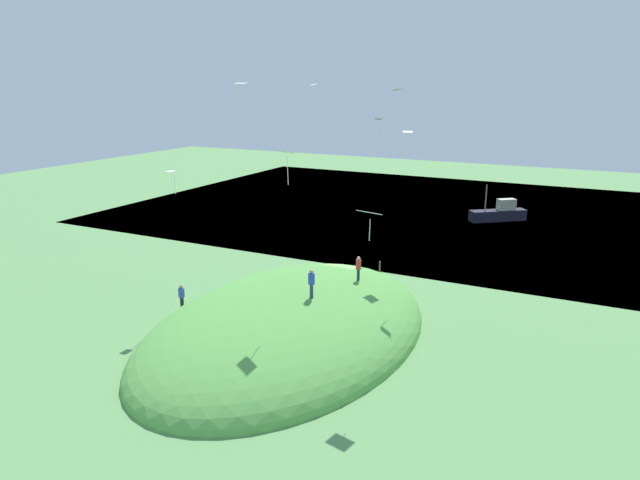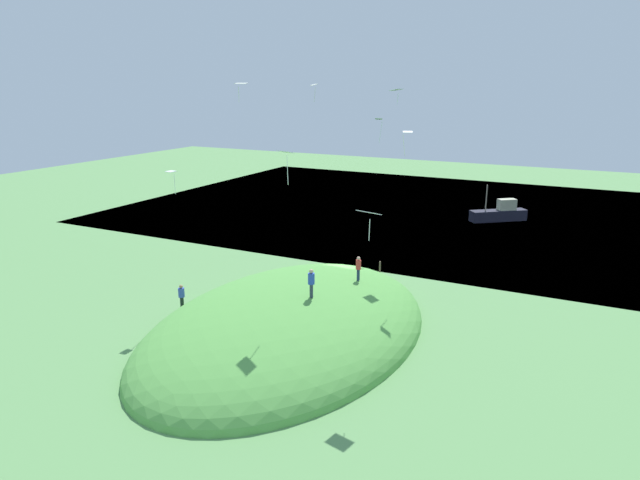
% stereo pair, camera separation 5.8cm
% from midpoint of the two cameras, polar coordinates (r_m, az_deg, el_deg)
% --- Properties ---
extents(ground_plane, '(160.00, 160.00, 0.00)m').
position_cam_midpoint_polar(ground_plane, '(45.96, 2.32, -4.96)').
color(ground_plane, '#5D9252').
extents(lake_water, '(53.01, 80.00, 0.40)m').
position_cam_midpoint_polar(lake_water, '(75.29, 12.56, 2.56)').
color(lake_water, '#4D6492').
rests_on(lake_water, ground_plane).
extents(grass_hill, '(25.15, 16.27, 5.91)m').
position_cam_midpoint_polar(grass_hill, '(38.50, -3.09, -9.11)').
color(grass_hill, '#569D46').
rests_on(grass_hill, ground_plane).
extents(boat_on_lake, '(5.47, 6.23, 4.39)m').
position_cam_midpoint_polar(boat_on_lake, '(71.91, 17.26, 2.53)').
color(boat_on_lake, black).
rests_on(boat_on_lake, lake_water).
extents(person_walking_path, '(0.58, 0.58, 1.85)m').
position_cam_midpoint_polar(person_walking_path, '(35.95, -0.90, -3.94)').
color(person_walking_path, '#2A3246').
rests_on(person_walking_path, grass_hill).
extents(person_with_child, '(0.45, 0.45, 1.70)m').
position_cam_midpoint_polar(person_with_child, '(41.06, -13.57, -5.17)').
color(person_with_child, black).
rests_on(person_with_child, grass_hill).
extents(person_watching_kites, '(0.45, 0.45, 1.75)m').
position_cam_midpoint_polar(person_watching_kites, '(40.14, 3.78, -2.51)').
color(person_watching_kites, navy).
rests_on(person_watching_kites, grass_hill).
extents(kite_0, '(0.82, 1.02, 2.00)m').
position_cam_midpoint_polar(kite_0, '(33.45, -3.44, 8.48)').
color(kite_0, white).
extents(kite_1, '(0.70, 0.50, 1.61)m').
position_cam_midpoint_polar(kite_1, '(40.58, -14.51, 6.39)').
color(kite_1, white).
extents(kite_2, '(0.54, 0.71, 2.09)m').
position_cam_midpoint_polar(kite_2, '(49.90, 5.82, 11.52)').
color(kite_2, white).
extents(kite_3, '(1.03, 1.29, 1.58)m').
position_cam_midpoint_polar(kite_3, '(29.99, 4.83, 2.64)').
color(kite_3, white).
extents(kite_4, '(0.65, 0.77, 1.71)m').
position_cam_midpoint_polar(kite_4, '(39.54, 8.55, 10.29)').
color(kite_4, white).
extents(kite_5, '(0.93, 1.15, 1.55)m').
position_cam_midpoint_polar(kite_5, '(48.93, -7.86, 15.01)').
color(kite_5, silver).
extents(kite_6, '(0.89, 0.91, 1.58)m').
position_cam_midpoint_polar(kite_6, '(52.66, -0.66, 14.97)').
color(kite_6, silver).
extents(kite_7, '(1.14, 0.87, 1.17)m').
position_cam_midpoint_polar(kite_7, '(44.12, 7.51, 14.47)').
color(kite_7, silver).
extents(mooring_post, '(0.14, 0.14, 1.04)m').
position_cam_midpoint_polar(mooring_post, '(50.05, 5.89, -2.69)').
color(mooring_post, brown).
rests_on(mooring_post, ground_plane).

